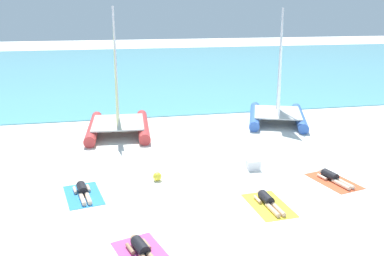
{
  "coord_description": "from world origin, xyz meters",
  "views": [
    {
      "loc": [
        -3.34,
        -10.51,
        5.94
      ],
      "look_at": [
        0.0,
        5.32,
        1.2
      ],
      "focal_mm": 38.71,
      "sensor_mm": 36.0,
      "label": 1
    }
  ],
  "objects": [
    {
      "name": "ocean_water",
      "position": [
        0.0,
        31.82,
        0.03
      ],
      "size": [
        120.0,
        40.0,
        0.05
      ],
      "primitive_type": "cube",
      "color": "#5BB2C1",
      "rests_on": "ground"
    },
    {
      "name": "towel_leftmost",
      "position": [
        -4.27,
        2.37,
        0.01
      ],
      "size": [
        1.44,
        2.07,
        0.01
      ],
      "primitive_type": "cube",
      "rotation": [
        0.0,
        0.0,
        0.19
      ],
      "color": "#338CD8",
      "rests_on": "ground"
    },
    {
      "name": "ground_plane",
      "position": [
        0.0,
        10.0,
        0.0
      ],
      "size": [
        120.0,
        120.0,
        0.0
      ],
      "primitive_type": "plane",
      "color": "white"
    },
    {
      "name": "towel_rightmost",
      "position": [
        4.37,
        1.7,
        0.01
      ],
      "size": [
        1.48,
        2.09,
        0.01
      ],
      "primitive_type": "cube",
      "rotation": [
        0.0,
        0.0,
        0.22
      ],
      "color": "#EA5933",
      "rests_on": "ground"
    },
    {
      "name": "sailboat_blue",
      "position": [
        5.55,
        9.51,
        0.88
      ],
      "size": [
        4.32,
        5.27,
        5.91
      ],
      "rotation": [
        0.0,
        0.0,
        -0.36
      ],
      "color": "blue",
      "rests_on": "ground"
    },
    {
      "name": "sunbather_rightmost",
      "position": [
        4.36,
        1.76,
        0.13
      ],
      "size": [
        0.73,
        1.56,
        0.3
      ],
      "rotation": [
        0.0,
        0.0,
        0.22
      ],
      "color": "black",
      "rests_on": "towel_rightmost"
    },
    {
      "name": "sunbather_center_right",
      "position": [
        1.41,
        0.49,
        0.13
      ],
      "size": [
        0.57,
        1.57,
        0.3
      ],
      "rotation": [
        0.0,
        0.0,
        0.07
      ],
      "color": "black",
      "rests_on": "towel_center_right"
    },
    {
      "name": "towel_center_right",
      "position": [
        1.41,
        0.43,
        0.01
      ],
      "size": [
        1.23,
        1.97,
        0.01
      ],
      "primitive_type": "cube",
      "rotation": [
        0.0,
        0.0,
        0.07
      ],
      "color": "yellow",
      "rests_on": "ground"
    },
    {
      "name": "sailboat_red",
      "position": [
        -2.85,
        9.22,
        0.89
      ],
      "size": [
        3.21,
        4.77,
        6.0
      ],
      "rotation": [
        0.0,
        0.0,
        -0.06
      ],
      "color": "#CC3838",
      "rests_on": "ground"
    },
    {
      "name": "beach_ball",
      "position": [
        -1.74,
        3.06,
        0.16
      ],
      "size": [
        0.31,
        0.31,
        0.31
      ],
      "primitive_type": "sphere",
      "color": "yellow",
      "rests_on": "ground"
    },
    {
      "name": "sunbather_leftmost",
      "position": [
        -4.28,
        2.43,
        0.13
      ],
      "size": [
        0.69,
        1.56,
        0.3
      ],
      "rotation": [
        0.0,
        0.0,
        0.19
      ],
      "color": "black",
      "rests_on": "towel_leftmost"
    },
    {
      "name": "sunbather_center_left",
      "position": [
        -2.68,
        -1.43,
        0.13
      ],
      "size": [
        0.83,
        1.54,
        0.3
      ],
      "rotation": [
        0.0,
        0.0,
        0.3
      ],
      "color": "black",
      "rests_on": "towel_center_left"
    },
    {
      "name": "towel_center_left",
      "position": [
        -2.66,
        -1.49,
        0.01
      ],
      "size": [
        1.61,
        2.14,
        0.01
      ],
      "primitive_type": "cube",
      "rotation": [
        0.0,
        0.0,
        0.3
      ],
      "color": "#D84C99",
      "rests_on": "ground"
    },
    {
      "name": "cooler_box",
      "position": [
        1.96,
        3.35,
        0.18
      ],
      "size": [
        0.5,
        0.36,
        0.36
      ],
      "primitive_type": "cube",
      "color": "white",
      "rests_on": "ground"
    }
  ]
}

